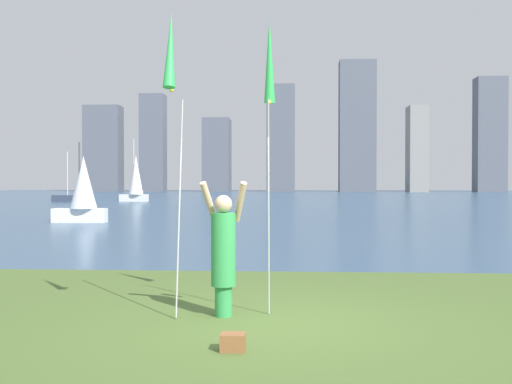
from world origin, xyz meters
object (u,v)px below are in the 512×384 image
sailboat_1 (68,198)px  bag (233,342)px  person (223,250)px  kite_flag_right (269,68)px  kite_flag_left (171,61)px  sailboat_4 (136,178)px  sailboat_0 (83,189)px

sailboat_1 → bag: bearing=-67.3°
person → kite_flag_right: bearing=20.9°
kite_flag_left → sailboat_4: 48.94m
kite_flag_left → person: bearing=40.4°
kite_flag_right → sailboat_4: (-14.08, 46.34, -1.38)m
kite_flag_left → sailboat_0: size_ratio=1.11×
person → bag: bearing=-87.3°
kite_flag_left → bag: (0.93, -1.17, -3.36)m
sailboat_1 → person: bearing=-66.9°
sailboat_0 → kite_flag_left: bearing=-67.5°
kite_flag_right → sailboat_1: bearing=113.9°
bag → sailboat_1: size_ratio=0.06×
bag → sailboat_1: (-19.82, 47.42, 0.26)m
person → sailboat_0: size_ratio=0.51×
kite_flag_right → bag: (-0.33, -2.04, -3.42)m
bag → kite_flag_left: bearing=128.3°
sailboat_0 → sailboat_4: bearing=99.8°
person → kite_flag_right: (0.63, 0.34, 2.59)m
kite_flag_left → sailboat_1: sailboat_1 is taller
person → sailboat_1: 49.71m
kite_flag_left → bag: bearing=-51.7°
kite_flag_left → bag: 3.68m
kite_flag_right → sailboat_0: bearing=116.6°
bag → sailboat_4: (-13.75, 48.38, 2.04)m
bag → sailboat_0: sailboat_0 is taller
sailboat_0 → sailboat_1: sailboat_1 is taller
bag → sailboat_4: sailboat_4 is taller
bag → sailboat_1: sailboat_1 is taller
kite_flag_left → sailboat_1: size_ratio=0.89×
person → sailboat_1: (-19.52, 45.71, -0.57)m
kite_flag_right → sailboat_0: 20.67m
kite_flag_left → kite_flag_right: kite_flag_right is taller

